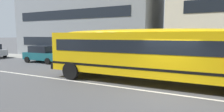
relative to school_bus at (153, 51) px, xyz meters
name	(u,v)px	position (x,y,z in m)	size (l,w,h in m)	color
ground_plane	(168,94)	(1.08, -1.62, -1.81)	(400.00, 400.00, 0.00)	#4C4C4F
sidewalk_far	(181,68)	(1.08, 5.73, -1.80)	(120.00, 3.00, 0.01)	gray
lane_centreline	(168,94)	(1.08, -1.62, -1.80)	(110.00, 0.16, 0.01)	silver
school_bus	(153,51)	(0.00, 0.00, 0.00)	(13.63, 3.23, 3.04)	yellow
parked_car_teal_beside_sign	(43,54)	(-11.60, 3.08, -0.96)	(3.95, 1.97, 1.64)	#195B66
apartment_block_far_left	(91,7)	(-11.70, 12.28, 4.84)	(18.55, 10.16, 13.30)	gray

